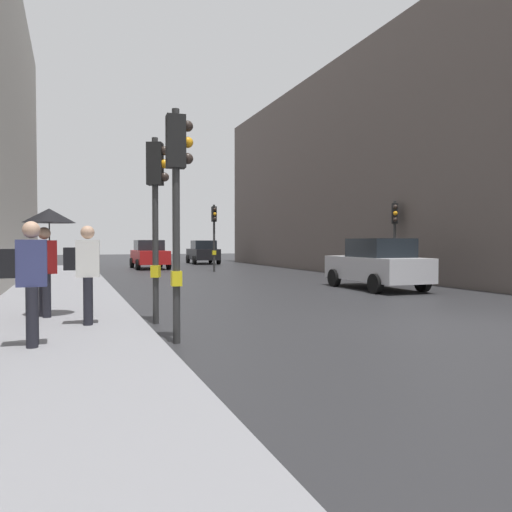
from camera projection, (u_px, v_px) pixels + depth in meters
ground_plane at (459, 326)px, 9.56m from camera, size 120.00×120.00×0.00m
sidewalk_kerb at (60, 303)px, 12.55m from camera, size 3.10×40.00×0.16m
building_facade_right at (425, 173)px, 27.78m from camera, size 12.00×32.36×11.08m
traffic_light_far_median at (214, 225)px, 27.06m from camera, size 0.25×0.43×3.71m
traffic_light_near_right at (156, 196)px, 9.75m from camera, size 0.45×0.34×3.71m
traffic_light_near_left at (177, 182)px, 7.85m from camera, size 0.44×0.26×3.76m
traffic_light_mid_street at (395, 226)px, 20.23m from camera, size 0.36×0.44×3.34m
car_dark_suv at (203, 252)px, 37.13m from camera, size 2.18×4.28×1.76m
car_red_sedan at (150, 254)px, 30.21m from camera, size 2.06×4.22×1.76m
car_silver_hatchback at (377, 264)px, 16.97m from camera, size 2.10×4.24×1.76m
pedestrian_with_umbrella at (48, 232)px, 9.66m from camera, size 1.00×1.00×2.14m
pedestrian_with_black_backpack at (85, 269)px, 8.76m from camera, size 0.62×0.36×1.77m
pedestrian_with_grey_backpack at (28, 276)px, 6.89m from camera, size 0.60×0.36×1.77m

